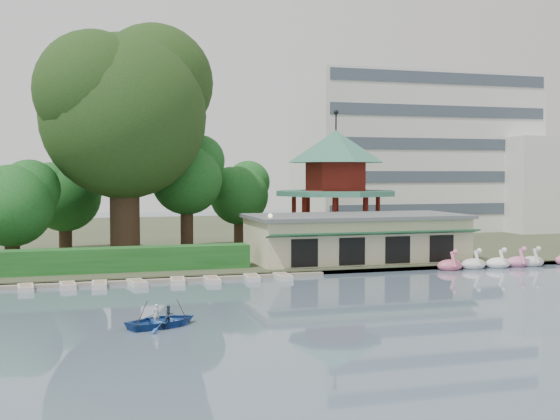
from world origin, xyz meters
name	(u,v)px	position (x,y,z in m)	size (l,w,h in m)	color
ground_plane	(342,324)	(0.00, 0.00, 0.00)	(220.00, 220.00, 0.00)	slate
shore	(186,235)	(0.00, 52.00, 0.20)	(220.00, 70.00, 0.40)	#424930
embankment	(257,275)	(0.00, 17.30, 0.15)	(220.00, 0.60, 0.30)	gray
dock	(93,282)	(-12.00, 17.20, 0.12)	(34.00, 1.60, 0.24)	gray
boathouse	(356,237)	(10.00, 21.97, 2.37)	(18.60, 9.39, 3.90)	beige
pavilion	(336,177)	(12.00, 32.00, 7.48)	(12.40, 12.40, 13.50)	beige
office_building	(436,159)	(32.67, 49.00, 9.73)	(38.00, 18.00, 20.00)	silver
hedge	(50,262)	(-15.00, 20.50, 1.30)	(30.00, 2.00, 1.80)	#205E22
lamp_post	(270,231)	(1.50, 19.00, 3.34)	(0.36, 0.36, 4.28)	black
big_tree	(126,105)	(-8.81, 28.23, 13.73)	(15.55, 14.49, 20.77)	#3A281C
small_trees	(66,192)	(-13.87, 31.30, 6.16)	(39.77, 16.84, 11.14)	#3A281C
swan_boats	(507,262)	(21.39, 16.63, 0.40)	(13.65, 2.05, 1.92)	#DF6A86
moored_rowboats	(83,285)	(-12.73, 15.78, 0.18)	(29.75, 2.73, 0.36)	beige
rowboat_with_passengers	(163,316)	(-9.02, 2.03, 0.55)	(6.31, 5.47, 2.01)	#234C96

